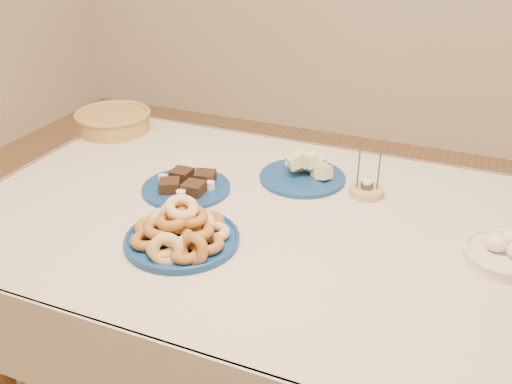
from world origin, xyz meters
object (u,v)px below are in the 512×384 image
donut_platter (181,232)px  candle_holder (367,190)px  egg_bowl (507,253)px  dining_table (263,247)px  brownie_plate (187,186)px  wicker_basket (113,120)px  melon_plate (305,171)px

donut_platter → candle_holder: 0.59m
egg_bowl → donut_platter: bearing=-162.5°
candle_holder → dining_table: bearing=-135.4°
donut_platter → egg_bowl: 0.81m
donut_platter → brownie_plate: size_ratio=1.10×
donut_platter → wicker_basket: (-0.63, 0.59, 0.01)m
donut_platter → wicker_basket: donut_platter is taller
donut_platter → melon_plate: donut_platter is taller
wicker_basket → brownie_plate: bearing=-33.3°
dining_table → candle_holder: candle_holder is taller
melon_plate → egg_bowl: 0.65m
dining_table → melon_plate: melon_plate is taller
dining_table → donut_platter: donut_platter is taller
dining_table → egg_bowl: size_ratio=7.77×
dining_table → melon_plate: 0.30m
dining_table → wicker_basket: bearing=153.8°
donut_platter → melon_plate: 0.51m
donut_platter → egg_bowl: donut_platter is taller
brownie_plate → candle_holder: candle_holder is taller
melon_plate → candle_holder: candle_holder is taller
candle_holder → wicker_basket: bearing=171.9°
egg_bowl → melon_plate: bearing=158.3°
dining_table → wicker_basket: size_ratio=5.75×
donut_platter → brownie_plate: 0.30m
egg_bowl → wicker_basket: bearing=166.0°
dining_table → candle_holder: (0.24, 0.24, 0.12)m
donut_platter → brownie_plate: (-0.13, 0.27, -0.02)m
melon_plate → brownie_plate: (-0.30, -0.22, -0.01)m
brownie_plate → candle_holder: size_ratio=1.98×
dining_table → melon_plate: bearing=83.5°
dining_table → donut_platter: bearing=-122.9°
brownie_plate → wicker_basket: 0.60m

